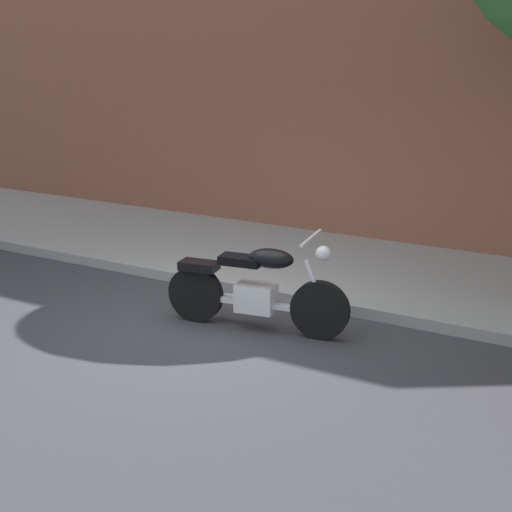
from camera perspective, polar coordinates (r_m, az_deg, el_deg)
ground_plane at (r=8.61m, az=-3.96°, el=-5.63°), size 60.00×60.00×0.00m
sidewalk at (r=10.83m, az=4.00°, el=-0.55°), size 19.08×3.03×0.14m
motorcycle at (r=8.45m, az=0.00°, el=-2.55°), size 2.16×0.70×1.16m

